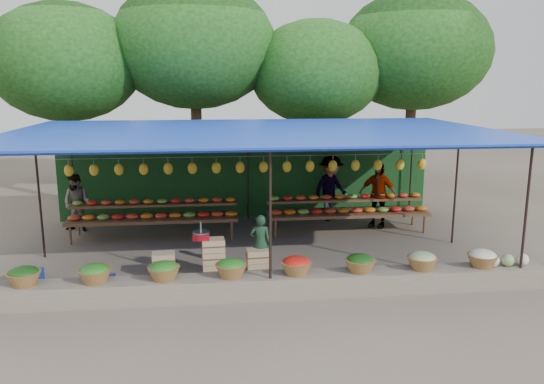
{
  "coord_description": "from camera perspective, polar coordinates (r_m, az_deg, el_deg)",
  "views": [
    {
      "loc": [
        -0.98,
        -11.89,
        3.89
      ],
      "look_at": [
        0.38,
        0.2,
        1.34
      ],
      "focal_mm": 35.0,
      "sensor_mm": 36.0,
      "label": 1
    }
  ],
  "objects": [
    {
      "name": "netting_backdrop",
      "position": [
        15.3,
        -2.66,
        1.91
      ],
      "size": [
        10.6,
        0.06,
        2.5
      ],
      "primitive_type": "cube",
      "color": "#1B4C1D",
      "rests_on": "ground"
    },
    {
      "name": "fruit_table_left",
      "position": [
        13.72,
        -12.57,
        -2.28
      ],
      "size": [
        4.21,
        0.95,
        0.93
      ],
      "color": "brown",
      "rests_on": "ground"
    },
    {
      "name": "stall_canopy",
      "position": [
        12.05,
        -1.73,
        6.09
      ],
      "size": [
        10.8,
        6.6,
        2.82
      ],
      "color": "black",
      "rests_on": "ground"
    },
    {
      "name": "stone_curb",
      "position": [
        9.9,
        -0.27,
        -10.02
      ],
      "size": [
        10.6,
        0.55,
        0.4
      ],
      "primitive_type": "cube",
      "color": "#665E51",
      "rests_on": "ground"
    },
    {
      "name": "customer_left",
      "position": [
        14.78,
        -20.25,
        -1.11
      ],
      "size": [
        0.89,
        0.79,
        1.52
      ],
      "primitive_type": "imported",
      "rotation": [
        0.0,
        0.0,
        -0.33
      ],
      "color": "slate",
      "rests_on": "ground"
    },
    {
      "name": "ground",
      "position": [
        12.54,
        -1.63,
        -6.21
      ],
      "size": [
        60.0,
        60.0,
        0.0
      ],
      "primitive_type": "plane",
      "color": "brown",
      "rests_on": "ground"
    },
    {
      "name": "blue_crate_back",
      "position": [
        10.69,
        -17.73,
        -9.32
      ],
      "size": [
        0.44,
        0.31,
        0.26
      ],
      "primitive_type": "cube",
      "rotation": [
        0.0,
        0.0,
        0.0
      ],
      "color": "navy",
      "rests_on": "ground"
    },
    {
      "name": "produce_baskets",
      "position": [
        9.76,
        -0.87,
        -8.06
      ],
      "size": [
        8.98,
        0.58,
        0.34
      ],
      "color": "brown",
      "rests_on": "stone_curb"
    },
    {
      "name": "blue_crate_front",
      "position": [
        11.52,
        -24.79,
        -8.23
      ],
      "size": [
        0.6,
        0.53,
        0.3
      ],
      "primitive_type": "cube",
      "rotation": [
        0.0,
        0.0,
        -0.43
      ],
      "color": "navy",
      "rests_on": "ground"
    },
    {
      "name": "fruit_table_right",
      "position": [
        14.08,
        8.11,
        -1.75
      ],
      "size": [
        4.21,
        0.95,
        0.93
      ],
      "color": "brown",
      "rests_on": "ground"
    },
    {
      "name": "weighing_scale",
      "position": [
        10.76,
        -7.64,
        -4.62
      ],
      "size": [
        0.35,
        0.35,
        0.37
      ],
      "color": "#AC0D1C",
      "rests_on": "crate_counter"
    },
    {
      "name": "vendor_seated",
      "position": [
        11.01,
        -1.26,
        -5.51
      ],
      "size": [
        0.49,
        0.37,
        1.21
      ],
      "primitive_type": "imported",
      "rotation": [
        0.0,
        0.0,
        2.96
      ],
      "color": "#1C3D26",
      "rests_on": "ground"
    },
    {
      "name": "customer_mid",
      "position": [
        15.07,
        6.34,
        0.42
      ],
      "size": [
        1.37,
        1.19,
        1.84
      ],
      "primitive_type": "imported",
      "rotation": [
        0.0,
        0.0,
        0.54
      ],
      "color": "slate",
      "rests_on": "ground"
    },
    {
      "name": "tree_row",
      "position": [
        18.05,
        -1.77,
        14.43
      ],
      "size": [
        16.51,
        5.5,
        7.12
      ],
      "color": "#3E2216",
      "rests_on": "ground"
    },
    {
      "name": "crate_counter",
      "position": [
        10.93,
        -6.45,
        -7.34
      ],
      "size": [
        2.37,
        0.37,
        0.77
      ],
      "color": "tan",
      "rests_on": "ground"
    },
    {
      "name": "customer_right",
      "position": [
        14.53,
        11.31,
        -0.28
      ],
      "size": [
        1.1,
        0.98,
        1.78
      ],
      "primitive_type": "imported",
      "rotation": [
        0.0,
        0.0,
        -0.65
      ],
      "color": "slate",
      "rests_on": "ground"
    }
  ]
}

